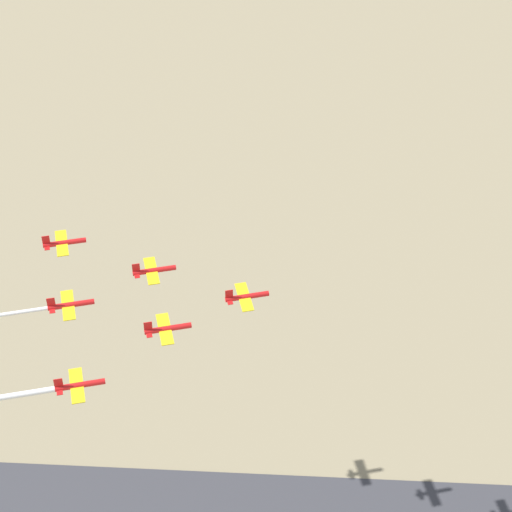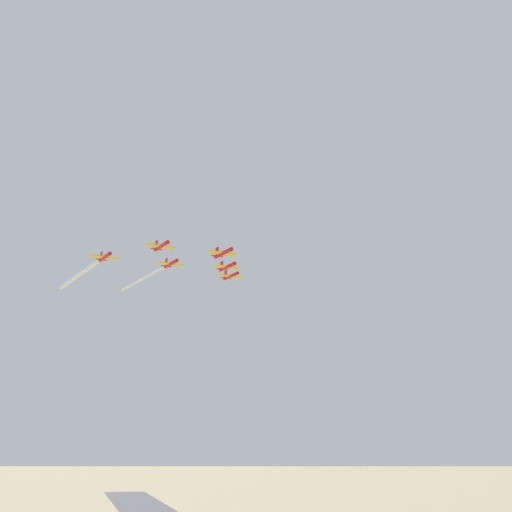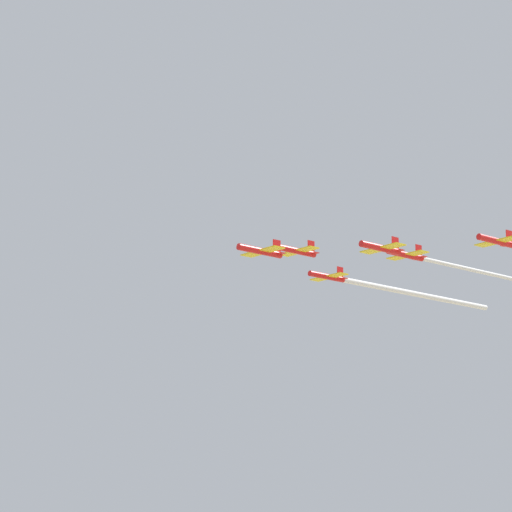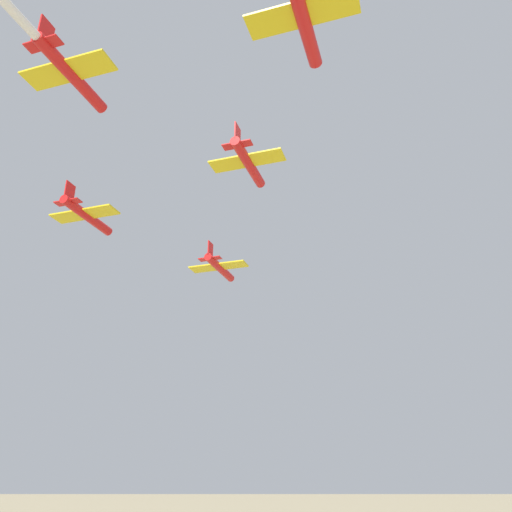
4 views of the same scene
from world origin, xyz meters
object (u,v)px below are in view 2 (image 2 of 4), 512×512
jet_0 (223,253)px  jet_5 (105,257)px  jet_3 (230,276)px  jet_1 (227,267)px  jet_4 (171,264)px  jet_2 (161,246)px

jet_0 → jet_5: bearing=-59.5°
jet_0 → jet_5: jet_5 is taller
jet_3 → jet_0: bearing=59.5°
jet_1 → jet_3: 20.32m
jet_3 → jet_5: size_ratio=1.00×
jet_5 → jet_3: bearing=180.0°
jet_3 → jet_4: size_ratio=1.00×
jet_0 → jet_3: jet_3 is taller
jet_2 → jet_5: size_ratio=1.00×
jet_3 → jet_4: jet_4 is taller
jet_2 → jet_4: (-18.91, 7.13, 0.13)m
jet_0 → jet_1: bearing=-120.5°
jet_0 → jet_1: (-18.91, 7.13, 1.40)m
jet_0 → jet_2: jet_2 is taller
jet_0 → jet_1: size_ratio=1.00×
jet_1 → jet_5: (-11.93, -33.26, 2.86)m
jet_3 → jet_1: bearing=59.5°
jet_1 → jet_5: jet_5 is taller
jet_1 → jet_4: (-15.42, -13.06, 3.44)m
jet_1 → jet_5: 35.45m
jet_1 → jet_3: (-18.91, 7.13, 2.09)m
jet_0 → jet_3: 40.57m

